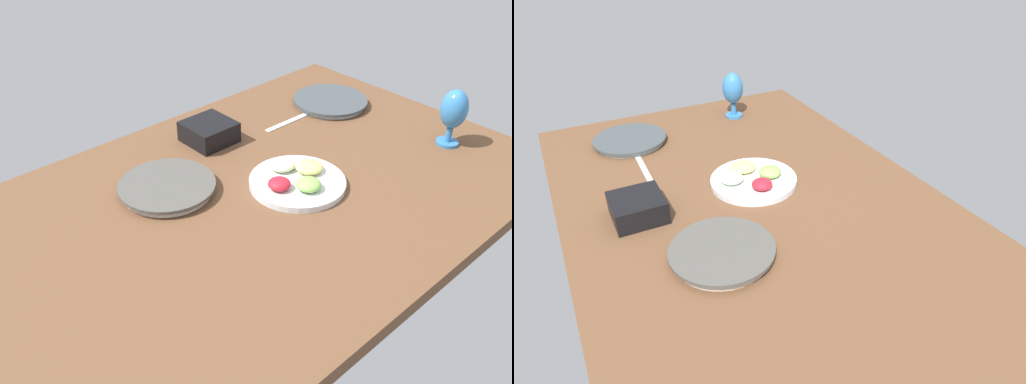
# 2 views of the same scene
# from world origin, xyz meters

# --- Properties ---
(ground_plane) EXTENTS (1.60, 1.04, 0.04)m
(ground_plane) POSITION_xyz_m (0.00, 0.00, -0.02)
(ground_plane) COLOR brown
(dinner_plate_left) EXTENTS (0.26, 0.26, 0.02)m
(dinner_plate_left) POSITION_xyz_m (-0.56, -0.23, 0.01)
(dinner_plate_left) COLOR silver
(dinner_plate_left) RESTS_ON ground_plane
(dinner_plate_right) EXTENTS (0.26, 0.26, 0.03)m
(dinner_plate_right) POSITION_xyz_m (0.17, -0.17, 0.01)
(dinner_plate_right) COLOR silver
(dinner_plate_right) RESTS_ON ground_plane
(fruit_platter) EXTENTS (0.27, 0.27, 0.05)m
(fruit_platter) POSITION_xyz_m (-0.11, 0.04, 0.02)
(fruit_platter) COLOR silver
(fruit_platter) RESTS_ON ground_plane
(hurricane_glass_blue) EXTENTS (0.08, 0.08, 0.18)m
(hurricane_glass_blue) POSITION_xyz_m (-0.61, 0.20, 0.11)
(hurricane_glass_blue) COLOR #3276B6
(hurricane_glass_blue) RESTS_ON ground_plane
(square_bowl_black) EXTENTS (0.14, 0.14, 0.06)m
(square_bowl_black) POSITION_xyz_m (-0.09, -0.31, 0.04)
(square_bowl_black) COLOR black
(square_bowl_black) RESTS_ON ground_plane
(fork_by_left_plate) EXTENTS (0.18, 0.02, 0.01)m
(fork_by_left_plate) POSITION_xyz_m (-0.35, -0.23, 0.00)
(fork_by_left_plate) COLOR silver
(fork_by_left_plate) RESTS_ON ground_plane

